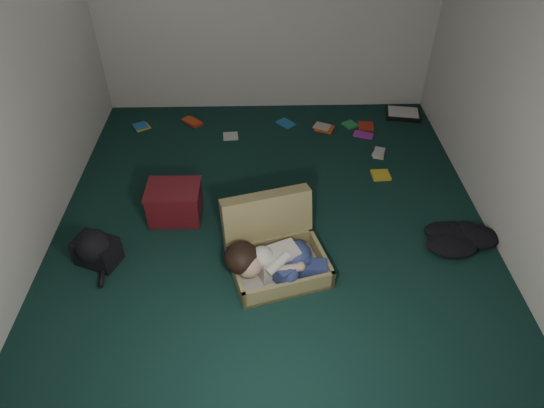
{
  "coord_description": "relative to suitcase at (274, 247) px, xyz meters",
  "views": [
    {
      "loc": [
        -0.08,
        -3.39,
        3.08
      ],
      "look_at": [
        0.0,
        -0.15,
        0.35
      ],
      "focal_mm": 32.0,
      "sensor_mm": 36.0,
      "label": 1
    }
  ],
  "objects": [
    {
      "name": "paper_tray",
      "position": [
        1.69,
        2.45,
        -0.14
      ],
      "size": [
        0.46,
        0.38,
        0.06
      ],
      "rotation": [
        0.0,
        0.0,
        -0.18
      ],
      "color": "black",
      "rests_on": "floor"
    },
    {
      "name": "wall_back",
      "position": [
        -0.01,
        2.75,
        1.13
      ],
      "size": [
        4.5,
        0.0,
        4.5
      ],
      "primitive_type": "plane",
      "rotation": [
        1.57,
        0.0,
        0.0
      ],
      "color": "silver",
      "rests_on": "ground"
    },
    {
      "name": "wall_right",
      "position": [
        1.99,
        0.5,
        1.13
      ],
      "size": [
        0.0,
        4.5,
        4.5
      ],
      "primitive_type": "plane",
      "rotation": [
        1.57,
        0.0,
        -1.57
      ],
      "color": "silver",
      "rests_on": "ground"
    },
    {
      "name": "person",
      "position": [
        0.0,
        -0.2,
        0.04
      ],
      "size": [
        0.86,
        0.43,
        0.35
      ],
      "rotation": [
        0.0,
        0.0,
        0.27
      ],
      "color": "silver",
      "rests_on": "suitcase"
    },
    {
      "name": "wall_front",
      "position": [
        -0.01,
        -1.75,
        1.13
      ],
      "size": [
        4.5,
        0.0,
        4.5
      ],
      "primitive_type": "plane",
      "rotation": [
        -1.57,
        0.0,
        0.0
      ],
      "color": "silver",
      "rests_on": "ground"
    },
    {
      "name": "wall_left",
      "position": [
        -2.01,
        0.5,
        1.13
      ],
      "size": [
        0.0,
        4.5,
        4.5
      ],
      "primitive_type": "plane",
      "rotation": [
        1.57,
        0.0,
        1.57
      ],
      "color": "silver",
      "rests_on": "ground"
    },
    {
      "name": "suitcase",
      "position": [
        0.0,
        0.0,
        0.0
      ],
      "size": [
        0.94,
        0.93,
        0.57
      ],
      "rotation": [
        0.0,
        0.0,
        0.27
      ],
      "color": "#9C8E56",
      "rests_on": "floor"
    },
    {
      "name": "floor",
      "position": [
        -0.01,
        0.5,
        -0.17
      ],
      "size": [
        4.5,
        4.5,
        0.0
      ],
      "primitive_type": "plane",
      "color": "#0F2B25",
      "rests_on": "ground"
    },
    {
      "name": "backpack",
      "position": [
        -1.51,
        0.04,
        -0.04
      ],
      "size": [
        0.54,
        0.49,
        0.26
      ],
      "primitive_type": null,
      "rotation": [
        0.0,
        0.0,
        -0.39
      ],
      "color": "black",
      "rests_on": "floor"
    },
    {
      "name": "book_scatter",
      "position": [
        0.36,
        2.03,
        -0.16
      ],
      "size": [
        2.95,
        1.37,
        0.02
      ],
      "color": "yellow",
      "rests_on": "floor"
    },
    {
      "name": "clothing_pile",
      "position": [
        1.67,
        0.15,
        -0.09
      ],
      "size": [
        0.56,
        0.5,
        0.15
      ],
      "primitive_type": null,
      "rotation": [
        0.0,
        0.0,
        -0.28
      ],
      "color": "black",
      "rests_on": "floor"
    },
    {
      "name": "maroon_bin",
      "position": [
        -0.91,
        0.61,
        0.0
      ],
      "size": [
        0.5,
        0.39,
        0.34
      ],
      "rotation": [
        0.0,
        0.0,
        -0.01
      ],
      "color": "maroon",
      "rests_on": "floor"
    }
  ]
}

